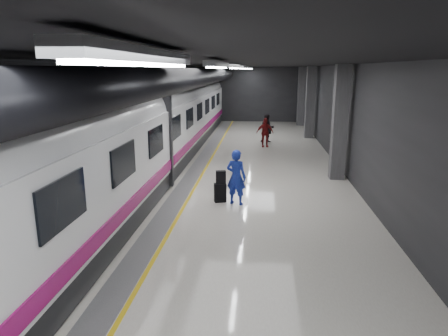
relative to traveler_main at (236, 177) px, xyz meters
name	(u,v)px	position (x,y,z in m)	size (l,w,h in m)	color
ground	(220,189)	(-0.71, 1.56, -0.91)	(40.00, 40.00, 0.00)	silver
platform_hall	(214,91)	(-0.99, 2.52, 2.63)	(10.02, 40.02, 4.51)	black
train	(131,133)	(-3.95, 1.56, 1.16)	(3.05, 38.00, 4.05)	black
traveler_main	(236,177)	(0.00, 0.00, 0.00)	(0.66, 0.44, 1.82)	blue
suitcase_main	(220,193)	(-0.54, 0.17, -0.59)	(0.39, 0.25, 0.63)	black
shoulder_bag	(221,177)	(-0.52, 0.17, -0.06)	(0.33, 0.17, 0.43)	black
traveler_far_a	(267,128)	(1.14, 11.64, -0.06)	(0.82, 0.64, 1.69)	black
traveler_far_b	(265,133)	(0.99, 10.09, -0.09)	(0.97, 0.40, 1.65)	maroon
suitcase_far	(268,130)	(1.26, 14.88, -0.65)	(0.35, 0.23, 0.51)	black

